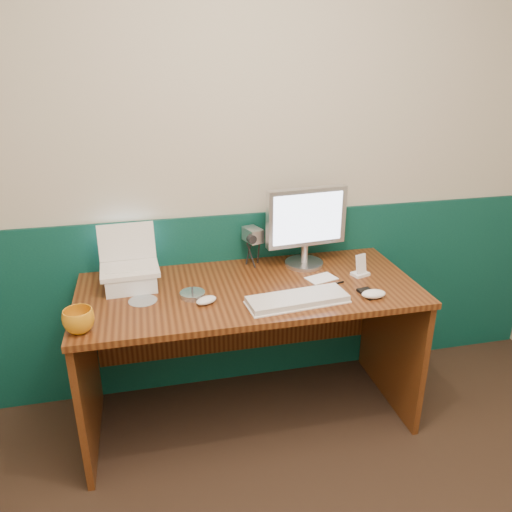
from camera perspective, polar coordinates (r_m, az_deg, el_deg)
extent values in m
cube|color=#BCB59F|center=(2.57, -0.04, 10.33)|extent=(3.50, 0.04, 2.50)
cube|color=#073333|center=(2.81, 0.02, -4.87)|extent=(3.48, 0.02, 1.00)
cube|color=#3C1B0B|center=(2.55, -0.76, -11.22)|extent=(1.60, 0.70, 0.75)
cube|color=white|center=(2.42, -14.12, -2.66)|extent=(0.24, 0.21, 0.08)
cube|color=silver|center=(2.23, 4.76, -5.03)|extent=(0.46, 0.19, 0.03)
ellipsoid|color=white|center=(2.32, 13.30, -4.24)|extent=(0.11, 0.07, 0.04)
ellipsoid|color=silver|center=(2.22, -5.70, -5.05)|extent=(0.11, 0.09, 0.03)
imported|color=#C57A12|center=(2.10, -19.61, -6.98)|extent=(0.14, 0.14, 0.10)
cylinder|color=silver|center=(2.29, -7.27, -4.39)|extent=(0.11, 0.11, 0.02)
cylinder|color=#ACB5BC|center=(2.30, -12.81, -5.00)|extent=(0.13, 0.13, 0.00)
cylinder|color=black|center=(2.41, 8.56, -3.24)|extent=(0.14, 0.04, 0.01)
cube|color=white|center=(2.47, 7.48, -2.55)|extent=(0.16, 0.13, 0.00)
cube|color=white|center=(2.54, 11.81, -2.02)|extent=(0.10, 0.08, 0.02)
cube|color=silver|center=(2.52, 11.91, -0.87)|extent=(0.06, 0.04, 0.10)
cube|color=black|center=(2.35, 12.75, -4.19)|extent=(0.08, 0.12, 0.01)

